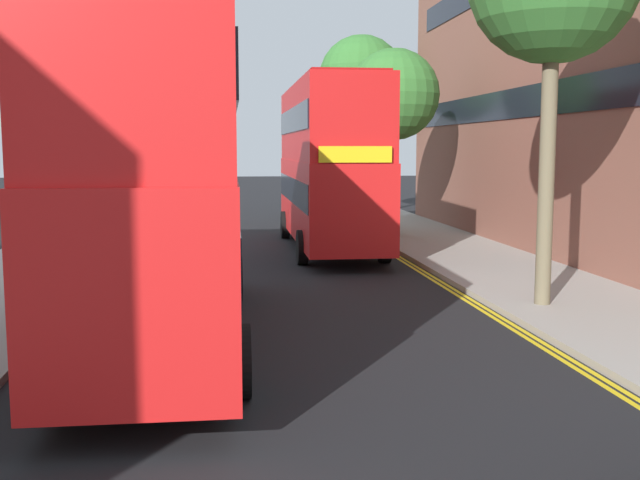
% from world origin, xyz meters
% --- Properties ---
extents(sidewalk_right, '(4.00, 80.00, 0.14)m').
position_xyz_m(sidewalk_right, '(6.50, 16.00, 0.07)').
color(sidewalk_right, '#9E9991').
rests_on(sidewalk_right, ground).
extents(sidewalk_left, '(4.00, 80.00, 0.14)m').
position_xyz_m(sidewalk_left, '(-6.50, 16.00, 0.07)').
color(sidewalk_left, '#9E9991').
rests_on(sidewalk_left, ground).
extents(kerb_line_outer, '(0.10, 56.00, 0.01)m').
position_xyz_m(kerb_line_outer, '(4.40, 14.00, 0.00)').
color(kerb_line_outer, yellow).
rests_on(kerb_line_outer, ground).
extents(kerb_line_inner, '(0.10, 56.00, 0.01)m').
position_xyz_m(kerb_line_inner, '(4.24, 14.00, 0.00)').
color(kerb_line_inner, yellow).
rests_on(kerb_line_inner, ground).
extents(double_decker_bus_away, '(2.91, 10.84, 5.64)m').
position_xyz_m(double_decker_bus_away, '(-2.26, 11.12, 3.03)').
color(double_decker_bus_away, red).
rests_on(double_decker_bus_away, ground).
extents(double_decker_bus_oncoming, '(2.89, 10.84, 5.64)m').
position_xyz_m(double_decker_bus_oncoming, '(2.41, 23.00, 3.03)').
color(double_decker_bus_oncoming, red).
rests_on(double_decker_bus_oncoming, ground).
extents(street_tree_near, '(3.48, 3.48, 7.09)m').
position_xyz_m(street_tree_near, '(5.36, 26.07, 5.45)').
color(street_tree_near, '#6B6047').
rests_on(street_tree_near, sidewalk_right).
extents(street_tree_mid, '(4.25, 4.25, 8.91)m').
position_xyz_m(street_tree_mid, '(5.83, 35.18, 6.89)').
color(street_tree_mid, '#6B6047').
rests_on(street_tree_mid, sidewalk_right).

